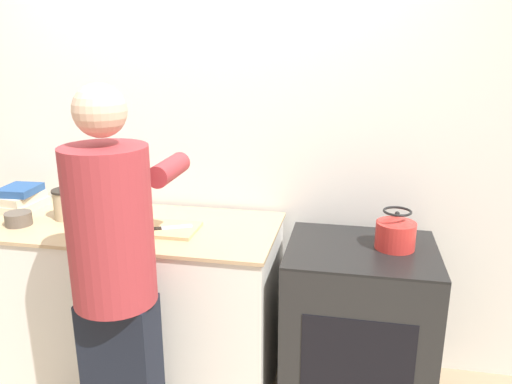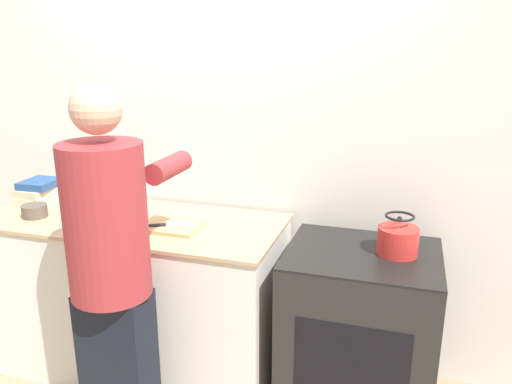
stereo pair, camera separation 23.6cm
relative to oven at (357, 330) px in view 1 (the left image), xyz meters
The scene contains 11 objects.
wall_back 1.29m from the oven, 152.92° to the left, with size 8.00×0.05×2.60m.
counter 1.26m from the oven, behind, with size 1.67×0.70×0.92m.
oven is the anchor object (origin of this frame).
person 1.24m from the oven, 152.77° to the right, with size 0.39×0.63×1.71m.
cutting_board 1.13m from the oven, behind, with size 0.38×0.24×0.02m.
knife 1.10m from the oven, behind, with size 0.24×0.14×0.01m.
kettle 0.55m from the oven, 11.00° to the left, with size 0.19×0.19×0.19m.
bowl_prep 1.41m from the oven, behind, with size 0.13×0.13×0.08m.
bowl_mixing 1.86m from the oven, behind, with size 0.14×0.14×0.07m.
canister_jar 1.69m from the oven, behind, with size 0.16×0.16×0.17m.
book_stack 2.03m from the oven, behind, with size 0.21×0.28×0.14m.
Camera 1 is at (0.79, -1.99, 1.84)m, focal length 35.00 mm.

